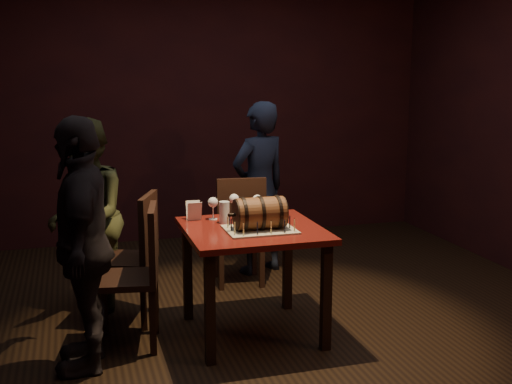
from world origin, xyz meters
TOP-DOWN VIEW (x-y plane):
  - room_shell at (0.00, 0.00)m, footprint 5.04×5.04m
  - pub_table at (-0.13, -0.15)m, footprint 0.90×0.90m
  - cake_board at (-0.11, -0.24)m, footprint 0.45×0.35m
  - barrel_cake at (-0.11, -0.24)m, footprint 0.38×0.23m
  - birthday_candles at (-0.11, -0.24)m, footprint 0.40×0.30m
  - wine_glass_left at (-0.34, 0.14)m, footprint 0.07×0.07m
  - wine_glass_mid at (-0.17, 0.22)m, footprint 0.07×0.07m
  - wine_glass_right at (-0.02, 0.14)m, footprint 0.07×0.07m
  - pint_of_ale at (-0.28, 0.03)m, footprint 0.07×0.07m
  - menu_card at (-0.47, 0.17)m, footprint 0.10×0.05m
  - chair_back at (0.03, 0.83)m, footprint 0.43×0.43m
  - chair_left_rear at (-0.87, 0.30)m, footprint 0.52×0.52m
  - chair_left_front at (-0.89, -0.12)m, footprint 0.46×0.46m
  - person_back at (0.30, 1.15)m, footprint 0.65×0.54m
  - person_left_rear at (-1.19, 0.58)m, footprint 0.58×0.73m
  - person_left_front at (-1.23, -0.34)m, footprint 0.47×0.94m

SIDE VIEW (x-z plane):
  - chair_back at x=0.03m, z-range 0.06..0.99m
  - chair_left_rear at x=-0.87m, z-range 0.06..0.99m
  - chair_left_front at x=-0.89m, z-range 0.06..0.99m
  - pub_table at x=-0.13m, z-range 0.27..1.02m
  - person_left_rear at x=-1.19m, z-range 0.00..1.45m
  - cake_board at x=-0.11m, z-range 0.75..0.76m
  - person_back at x=0.30m, z-range 0.00..1.52m
  - person_left_front at x=-1.23m, z-range 0.00..1.54m
  - birthday_candles at x=-0.11m, z-range 0.76..0.85m
  - menu_card at x=-0.47m, z-range 0.75..0.88m
  - pint_of_ale at x=-0.28m, z-range 0.75..0.90m
  - barrel_cake at x=-0.11m, z-range 0.75..0.98m
  - wine_glass_mid at x=-0.17m, z-range 0.79..0.95m
  - wine_glass_left at x=-0.34m, z-range 0.79..0.95m
  - wine_glass_right at x=-0.02m, z-range 0.79..0.95m
  - room_shell at x=0.00m, z-range 0.00..2.80m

